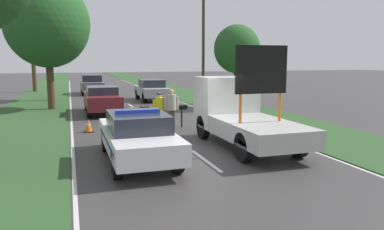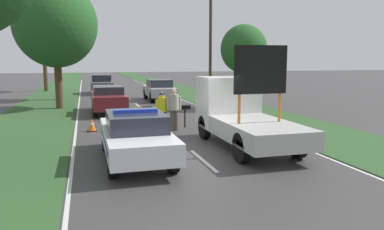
% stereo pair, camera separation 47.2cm
% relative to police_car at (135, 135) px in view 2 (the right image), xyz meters
% --- Properties ---
extents(ground_plane, '(160.00, 160.00, 0.00)m').
position_rel_police_car_xyz_m(ground_plane, '(1.92, 0.55, -0.77)').
color(ground_plane, '#3D3A3A').
extents(lane_markings, '(7.57, 62.37, 0.01)m').
position_rel_police_car_xyz_m(lane_markings, '(1.92, 15.06, -0.77)').
color(lane_markings, silver).
rests_on(lane_markings, ground).
extents(grass_verge_left, '(3.92, 120.00, 0.03)m').
position_rel_police_car_xyz_m(grass_verge_left, '(-3.88, 20.55, -0.75)').
color(grass_verge_left, '#2D5128').
rests_on(grass_verge_left, ground).
extents(grass_verge_right, '(3.92, 120.00, 0.03)m').
position_rel_police_car_xyz_m(grass_verge_right, '(7.71, 20.55, -0.75)').
color(grass_verge_right, '#2D5128').
rests_on(grass_verge_right, ground).
extents(police_car, '(1.81, 4.90, 1.55)m').
position_rel_police_car_xyz_m(police_car, '(0.00, 0.00, 0.00)').
color(police_car, white).
rests_on(police_car, ground).
extents(work_truck, '(2.08, 5.45, 3.40)m').
position_rel_police_car_xyz_m(work_truck, '(3.84, 1.21, 0.35)').
color(work_truck, white).
rests_on(work_truck, ground).
extents(road_barrier, '(2.55, 0.08, 0.98)m').
position_rel_police_car_xyz_m(road_barrier, '(1.81, 4.97, 0.03)').
color(road_barrier, black).
rests_on(road_barrier, ground).
extents(police_officer, '(0.58, 0.37, 1.61)m').
position_rel_police_car_xyz_m(police_officer, '(1.73, 4.50, 0.19)').
color(police_officer, '#191E38').
rests_on(police_officer, ground).
extents(pedestrian_civilian, '(0.63, 0.40, 1.76)m').
position_rel_police_car_xyz_m(pedestrian_civilian, '(2.19, 4.32, 0.26)').
color(pedestrian_civilian, brown).
rests_on(pedestrian_civilian, ground).
extents(traffic_cone_near_police, '(0.39, 0.39, 0.54)m').
position_rel_police_car_xyz_m(traffic_cone_near_police, '(-1.16, 5.11, -0.50)').
color(traffic_cone_near_police, black).
rests_on(traffic_cone_near_police, ground).
extents(traffic_cone_centre_front, '(0.52, 0.52, 0.71)m').
position_rel_police_car_xyz_m(traffic_cone_centre_front, '(0.62, 2.74, -0.42)').
color(traffic_cone_centre_front, black).
rests_on(traffic_cone_centre_front, ground).
extents(queued_car_wagon_maroon, '(1.77, 4.61, 1.52)m').
position_rel_police_car_xyz_m(queued_car_wagon_maroon, '(-0.15, 10.45, 0.04)').
color(queued_car_wagon_maroon, maroon).
rests_on(queued_car_wagon_maroon, ground).
extents(queued_car_sedan_silver, '(1.82, 4.45, 1.54)m').
position_rel_police_car_xyz_m(queued_car_sedan_silver, '(3.89, 16.30, 0.03)').
color(queued_car_sedan_silver, '#B2B2B7').
rests_on(queued_car_sedan_silver, ground).
extents(queued_car_suv_grey, '(1.82, 4.56, 1.67)m').
position_rel_police_car_xyz_m(queued_car_suv_grey, '(0.03, 23.12, 0.08)').
color(queued_car_suv_grey, slate).
rests_on(queued_car_suv_grey, ground).
extents(roadside_tree_near_left, '(4.88, 4.88, 7.62)m').
position_rel_police_car_xyz_m(roadside_tree_near_left, '(-2.90, 13.20, 4.27)').
color(roadside_tree_near_left, '#4C3823').
rests_on(roadside_tree_near_left, ground).
extents(roadside_tree_mid_left, '(3.31, 3.31, 7.08)m').
position_rel_police_car_xyz_m(roadside_tree_mid_left, '(-4.91, 27.11, 4.53)').
color(roadside_tree_mid_left, '#4C3823').
rests_on(roadside_tree_mid_left, ground).
extents(roadside_tree_mid_right, '(3.65, 3.65, 6.76)m').
position_rel_police_car_xyz_m(roadside_tree_mid_right, '(-3.16, 18.58, 4.05)').
color(roadside_tree_mid_right, '#4C3823').
rests_on(roadside_tree_mid_right, ground).
extents(roadside_tree_far_left, '(2.83, 2.83, 5.11)m').
position_rel_police_car_xyz_m(roadside_tree_far_left, '(8.08, 10.64, 2.82)').
color(roadside_tree_far_left, '#4C3823').
rests_on(roadside_tree_far_left, ground).
extents(utility_pole, '(1.20, 0.20, 8.55)m').
position_rel_police_car_xyz_m(utility_pole, '(6.73, 12.99, 3.62)').
color(utility_pole, '#473828').
rests_on(utility_pole, ground).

